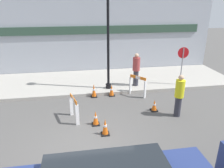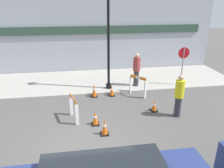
# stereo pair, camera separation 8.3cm
# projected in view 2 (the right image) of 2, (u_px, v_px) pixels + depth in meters

# --- Properties ---
(ground_plane) EXTENTS (60.00, 60.00, 0.00)m
(ground_plane) POSITION_uv_depth(u_px,v_px,m) (84.00, 155.00, 6.90)
(ground_plane) COLOR #565451
(sidewalk_slab) EXTENTS (18.00, 3.98, 0.15)m
(sidewalk_slab) POSITION_uv_depth(u_px,v_px,m) (80.00, 82.00, 12.86)
(sidewalk_slab) COLOR #ADA89E
(sidewalk_slab) RESTS_ON ground_plane
(storefront_facade) EXTENTS (18.00, 0.22, 5.50)m
(storefront_facade) POSITION_uv_depth(u_px,v_px,m) (78.00, 31.00, 13.79)
(storefront_facade) COLOR #A3A8B2
(storefront_facade) RESTS_ON ground_plane
(streetlamp_post) EXTENTS (0.44, 0.44, 5.73)m
(streetlamp_post) POSITION_uv_depth(u_px,v_px,m) (108.00, 17.00, 10.43)
(streetlamp_post) COLOR black
(streetlamp_post) RESTS_ON sidewalk_slab
(stop_sign) EXTENTS (0.60, 0.08, 2.10)m
(stop_sign) POSITION_uv_depth(u_px,v_px,m) (183.00, 60.00, 11.73)
(stop_sign) COLOR gray
(stop_sign) RESTS_ON sidewalk_slab
(barricade_0) EXTENTS (0.71, 0.79, 1.06)m
(barricade_0) POSITION_uv_depth(u_px,v_px,m) (138.00, 85.00, 10.96)
(barricade_0) COLOR white
(barricade_0) RESTS_ON ground_plane
(barricade_1) EXTENTS (0.38, 0.92, 1.01)m
(barricade_1) POSITION_uv_depth(u_px,v_px,m) (74.00, 107.00, 8.75)
(barricade_1) COLOR white
(barricade_1) RESTS_ON ground_plane
(traffic_cone_0) EXTENTS (0.30, 0.30, 0.63)m
(traffic_cone_0) POSITION_uv_depth(u_px,v_px,m) (105.00, 127.00, 7.86)
(traffic_cone_0) COLOR black
(traffic_cone_0) RESTS_ON ground_plane
(traffic_cone_1) EXTENTS (0.30, 0.30, 0.60)m
(traffic_cone_1) POSITION_uv_depth(u_px,v_px,m) (112.00, 90.00, 11.07)
(traffic_cone_1) COLOR black
(traffic_cone_1) RESTS_ON ground_plane
(traffic_cone_2) EXTENTS (0.30, 0.30, 0.52)m
(traffic_cone_2) POSITION_uv_depth(u_px,v_px,m) (154.00, 106.00, 9.56)
(traffic_cone_2) COLOR black
(traffic_cone_2) RESTS_ON ground_plane
(traffic_cone_3) EXTENTS (0.30, 0.30, 0.59)m
(traffic_cone_3) POSITION_uv_depth(u_px,v_px,m) (95.00, 118.00, 8.49)
(traffic_cone_3) COLOR black
(traffic_cone_3) RESTS_ON ground_plane
(traffic_cone_4) EXTENTS (0.30, 0.30, 0.70)m
(traffic_cone_4) POSITION_uv_depth(u_px,v_px,m) (94.00, 91.00, 10.93)
(traffic_cone_4) COLOR black
(traffic_cone_4) RESTS_ON ground_plane
(person_worker) EXTENTS (0.49, 0.49, 1.82)m
(person_worker) POSITION_uv_depth(u_px,v_px,m) (179.00, 95.00, 8.87)
(person_worker) COLOR #33333D
(person_worker) RESTS_ON ground_plane
(person_pedestrian) EXTENTS (0.54, 0.54, 1.80)m
(person_pedestrian) POSITION_uv_depth(u_px,v_px,m) (137.00, 69.00, 11.77)
(person_pedestrian) COLOR #33333D
(person_pedestrian) RESTS_ON sidewalk_slab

